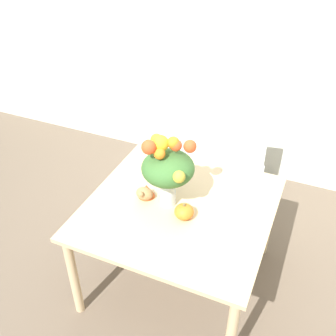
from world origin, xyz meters
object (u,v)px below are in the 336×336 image
at_px(pumpkin, 184,212).
at_px(turkey_figurine, 146,192).
at_px(dining_chair_near_window, 238,169).
at_px(flower_vase, 168,168).

height_order(pumpkin, turkey_figurine, pumpkin).
xyz_separation_m(turkey_figurine, dining_chair_near_window, (0.41, 0.92, -0.30)).
distance_m(pumpkin, dining_chair_near_window, 1.05).
bearing_deg(turkey_figurine, dining_chair_near_window, 66.07).
distance_m(turkey_figurine, dining_chair_near_window, 1.05).
relative_size(pumpkin, dining_chair_near_window, 0.14).
distance_m(pumpkin, turkey_figurine, 0.32).
distance_m(flower_vase, pumpkin, 0.29).
height_order(flower_vase, pumpkin, flower_vase).
xyz_separation_m(flower_vase, pumpkin, (0.15, -0.09, -0.24)).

